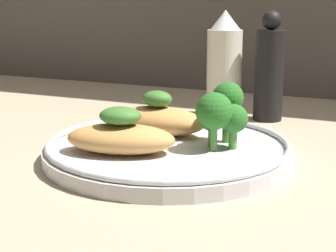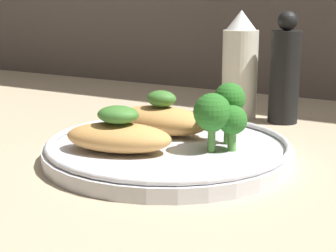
% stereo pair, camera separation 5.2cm
% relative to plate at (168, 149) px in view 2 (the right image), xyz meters
% --- Properties ---
extents(ground_plane, '(1.80, 1.80, 0.01)m').
position_rel_plate_xyz_m(ground_plane, '(0.00, 0.00, -0.01)').
color(ground_plane, tan).
extents(plate, '(0.25, 0.25, 0.02)m').
position_rel_plate_xyz_m(plate, '(0.00, 0.00, 0.00)').
color(plate, silver).
rests_on(plate, ground_plane).
extents(grilled_meat_front, '(0.12, 0.08, 0.05)m').
position_rel_plate_xyz_m(grilled_meat_front, '(-0.03, -0.04, 0.02)').
color(grilled_meat_front, tan).
rests_on(grilled_meat_front, plate).
extents(grilled_meat_middle, '(0.11, 0.06, 0.05)m').
position_rel_plate_xyz_m(grilled_meat_middle, '(-0.03, 0.04, 0.02)').
color(grilled_meat_middle, tan).
rests_on(grilled_meat_middle, plate).
extents(broccoli_bunch, '(0.05, 0.07, 0.06)m').
position_rel_plate_xyz_m(broccoli_bunch, '(0.05, 0.02, 0.04)').
color(broccoli_bunch, '#569942').
rests_on(broccoli_bunch, plate).
extents(sauce_bottle, '(0.05, 0.05, 0.15)m').
position_rel_plate_xyz_m(sauce_bottle, '(-0.01, 0.22, 0.06)').
color(sauce_bottle, silver).
rests_on(sauce_bottle, ground_plane).
extents(pepper_grinder, '(0.04, 0.04, 0.15)m').
position_rel_plate_xyz_m(pepper_grinder, '(0.05, 0.22, 0.06)').
color(pepper_grinder, black).
rests_on(pepper_grinder, ground_plane).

